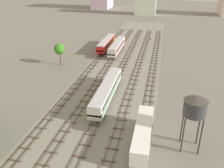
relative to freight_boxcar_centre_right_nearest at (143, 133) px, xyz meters
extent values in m
plane|color=slate|center=(-9.87, 31.16, -2.45)|extent=(480.00, 480.00, 0.00)
cube|color=gray|center=(-9.87, 31.16, -2.45)|extent=(23.73, 176.00, 0.01)
cube|color=#47382D|center=(-20.45, 32.16, -2.24)|extent=(0.07, 126.00, 0.15)
cube|color=#47382D|center=(-19.02, 32.16, -2.24)|extent=(0.07, 126.00, 0.15)
cube|color=brown|center=(-19.74, -8.34, -2.38)|extent=(2.40, 0.22, 0.14)
cube|color=brown|center=(-19.74, -5.34, -2.38)|extent=(2.40, 0.22, 0.14)
cube|color=brown|center=(-19.74, -2.34, -2.38)|extent=(2.40, 0.22, 0.14)
cube|color=brown|center=(-19.74, 0.66, -2.38)|extent=(2.40, 0.22, 0.14)
cube|color=brown|center=(-19.74, 3.66, -2.38)|extent=(2.40, 0.22, 0.14)
cube|color=brown|center=(-19.74, 6.66, -2.38)|extent=(2.40, 0.22, 0.14)
cube|color=brown|center=(-19.74, 9.66, -2.38)|extent=(2.40, 0.22, 0.14)
cube|color=brown|center=(-19.74, 12.66, -2.38)|extent=(2.40, 0.22, 0.14)
cube|color=brown|center=(-19.74, 15.66, -2.38)|extent=(2.40, 0.22, 0.14)
cube|color=brown|center=(-19.74, 18.66, -2.38)|extent=(2.40, 0.22, 0.14)
cube|color=brown|center=(-19.74, 21.66, -2.38)|extent=(2.40, 0.22, 0.14)
cube|color=brown|center=(-19.74, 24.66, -2.38)|extent=(2.40, 0.22, 0.14)
cube|color=brown|center=(-19.74, 27.66, -2.38)|extent=(2.40, 0.22, 0.14)
cube|color=brown|center=(-19.74, 30.66, -2.38)|extent=(2.40, 0.22, 0.14)
cube|color=brown|center=(-19.74, 33.66, -2.38)|extent=(2.40, 0.22, 0.14)
cube|color=brown|center=(-19.74, 36.66, -2.38)|extent=(2.40, 0.22, 0.14)
cube|color=brown|center=(-19.74, 39.66, -2.38)|extent=(2.40, 0.22, 0.14)
cube|color=brown|center=(-19.74, 42.66, -2.38)|extent=(2.40, 0.22, 0.14)
cube|color=brown|center=(-19.74, 45.66, -2.38)|extent=(2.40, 0.22, 0.14)
cube|color=brown|center=(-19.74, 48.66, -2.38)|extent=(2.40, 0.22, 0.14)
cube|color=brown|center=(-19.74, 51.66, -2.38)|extent=(2.40, 0.22, 0.14)
cube|color=brown|center=(-19.74, 54.66, -2.38)|extent=(2.40, 0.22, 0.14)
cube|color=brown|center=(-19.74, 57.66, -2.38)|extent=(2.40, 0.22, 0.14)
cube|color=brown|center=(-19.74, 60.66, -2.38)|extent=(2.40, 0.22, 0.14)
cube|color=brown|center=(-19.74, 63.66, -2.38)|extent=(2.40, 0.22, 0.14)
cube|color=brown|center=(-19.74, 66.66, -2.38)|extent=(2.40, 0.22, 0.14)
cube|color=brown|center=(-19.74, 69.66, -2.38)|extent=(2.40, 0.22, 0.14)
cube|color=brown|center=(-19.74, 72.66, -2.38)|extent=(2.40, 0.22, 0.14)
cube|color=brown|center=(-19.74, 75.66, -2.38)|extent=(2.40, 0.22, 0.14)
cube|color=brown|center=(-19.74, 78.66, -2.38)|extent=(2.40, 0.22, 0.14)
cube|color=brown|center=(-19.74, 81.66, -2.38)|extent=(2.40, 0.22, 0.14)
cube|color=brown|center=(-19.74, 84.66, -2.38)|extent=(2.40, 0.22, 0.14)
cube|color=brown|center=(-19.74, 87.66, -2.38)|extent=(2.40, 0.22, 0.14)
cube|color=brown|center=(-19.74, 90.66, -2.38)|extent=(2.40, 0.22, 0.14)
cube|color=brown|center=(-19.74, 93.66, -2.38)|extent=(2.40, 0.22, 0.14)
cube|color=#47382D|center=(-15.52, 32.16, -2.24)|extent=(0.07, 126.00, 0.15)
cube|color=#47382D|center=(-14.09, 32.16, -2.24)|extent=(0.07, 126.00, 0.15)
cube|color=brown|center=(-14.80, -8.34, -2.38)|extent=(2.40, 0.22, 0.14)
cube|color=brown|center=(-14.80, -5.34, -2.38)|extent=(2.40, 0.22, 0.14)
cube|color=brown|center=(-14.80, -2.34, -2.38)|extent=(2.40, 0.22, 0.14)
cube|color=brown|center=(-14.80, 0.66, -2.38)|extent=(2.40, 0.22, 0.14)
cube|color=brown|center=(-14.80, 3.66, -2.38)|extent=(2.40, 0.22, 0.14)
cube|color=brown|center=(-14.80, 6.66, -2.38)|extent=(2.40, 0.22, 0.14)
cube|color=brown|center=(-14.80, 9.66, -2.38)|extent=(2.40, 0.22, 0.14)
cube|color=brown|center=(-14.80, 12.66, -2.38)|extent=(2.40, 0.22, 0.14)
cube|color=brown|center=(-14.80, 15.66, -2.38)|extent=(2.40, 0.22, 0.14)
cube|color=brown|center=(-14.80, 18.66, -2.38)|extent=(2.40, 0.22, 0.14)
cube|color=brown|center=(-14.80, 21.66, -2.38)|extent=(2.40, 0.22, 0.14)
cube|color=brown|center=(-14.80, 24.66, -2.38)|extent=(2.40, 0.22, 0.14)
cube|color=brown|center=(-14.80, 27.66, -2.38)|extent=(2.40, 0.22, 0.14)
cube|color=brown|center=(-14.80, 30.66, -2.38)|extent=(2.40, 0.22, 0.14)
cube|color=brown|center=(-14.80, 33.66, -2.38)|extent=(2.40, 0.22, 0.14)
cube|color=brown|center=(-14.80, 36.66, -2.38)|extent=(2.40, 0.22, 0.14)
cube|color=brown|center=(-14.80, 39.66, -2.38)|extent=(2.40, 0.22, 0.14)
cube|color=brown|center=(-14.80, 42.66, -2.38)|extent=(2.40, 0.22, 0.14)
cube|color=brown|center=(-14.80, 45.66, -2.38)|extent=(2.40, 0.22, 0.14)
cube|color=brown|center=(-14.80, 48.66, -2.38)|extent=(2.40, 0.22, 0.14)
cube|color=brown|center=(-14.80, 51.66, -2.38)|extent=(2.40, 0.22, 0.14)
cube|color=brown|center=(-14.80, 54.66, -2.38)|extent=(2.40, 0.22, 0.14)
cube|color=brown|center=(-14.80, 57.66, -2.38)|extent=(2.40, 0.22, 0.14)
cube|color=brown|center=(-14.80, 60.66, -2.38)|extent=(2.40, 0.22, 0.14)
cube|color=brown|center=(-14.80, 63.66, -2.38)|extent=(2.40, 0.22, 0.14)
cube|color=brown|center=(-14.80, 66.66, -2.38)|extent=(2.40, 0.22, 0.14)
cube|color=brown|center=(-14.80, 69.66, -2.38)|extent=(2.40, 0.22, 0.14)
cube|color=brown|center=(-14.80, 72.66, -2.38)|extent=(2.40, 0.22, 0.14)
cube|color=brown|center=(-14.80, 75.66, -2.38)|extent=(2.40, 0.22, 0.14)
cube|color=brown|center=(-14.80, 78.66, -2.38)|extent=(2.40, 0.22, 0.14)
cube|color=brown|center=(-14.80, 81.66, -2.38)|extent=(2.40, 0.22, 0.14)
cube|color=brown|center=(-14.80, 84.66, -2.38)|extent=(2.40, 0.22, 0.14)
cube|color=brown|center=(-14.80, 87.66, -2.38)|extent=(2.40, 0.22, 0.14)
cube|color=brown|center=(-14.80, 90.66, -2.38)|extent=(2.40, 0.22, 0.14)
cube|color=brown|center=(-14.80, 93.66, -2.38)|extent=(2.40, 0.22, 0.14)
cube|color=#47382D|center=(-10.59, 32.16, -2.24)|extent=(0.07, 126.00, 0.15)
cube|color=#47382D|center=(-9.15, 32.16, -2.24)|extent=(0.07, 126.00, 0.15)
cube|color=brown|center=(-9.87, -5.34, -2.38)|extent=(2.40, 0.22, 0.14)
cube|color=brown|center=(-9.87, -2.34, -2.38)|extent=(2.40, 0.22, 0.14)
cube|color=brown|center=(-9.87, 0.66, -2.38)|extent=(2.40, 0.22, 0.14)
cube|color=brown|center=(-9.87, 3.66, -2.38)|extent=(2.40, 0.22, 0.14)
cube|color=brown|center=(-9.87, 6.66, -2.38)|extent=(2.40, 0.22, 0.14)
cube|color=brown|center=(-9.87, 9.66, -2.38)|extent=(2.40, 0.22, 0.14)
cube|color=brown|center=(-9.87, 12.66, -2.38)|extent=(2.40, 0.22, 0.14)
cube|color=brown|center=(-9.87, 15.66, -2.38)|extent=(2.40, 0.22, 0.14)
cube|color=brown|center=(-9.87, 18.66, -2.38)|extent=(2.40, 0.22, 0.14)
cube|color=brown|center=(-9.87, 21.66, -2.38)|extent=(2.40, 0.22, 0.14)
cube|color=brown|center=(-9.87, 24.66, -2.38)|extent=(2.40, 0.22, 0.14)
cube|color=brown|center=(-9.87, 27.66, -2.38)|extent=(2.40, 0.22, 0.14)
cube|color=brown|center=(-9.87, 30.66, -2.38)|extent=(2.40, 0.22, 0.14)
cube|color=brown|center=(-9.87, 33.66, -2.38)|extent=(2.40, 0.22, 0.14)
cube|color=brown|center=(-9.87, 36.66, -2.38)|extent=(2.40, 0.22, 0.14)
cube|color=brown|center=(-9.87, 39.66, -2.38)|extent=(2.40, 0.22, 0.14)
cube|color=brown|center=(-9.87, 42.66, -2.38)|extent=(2.40, 0.22, 0.14)
cube|color=brown|center=(-9.87, 45.66, -2.38)|extent=(2.40, 0.22, 0.14)
cube|color=brown|center=(-9.87, 48.66, -2.38)|extent=(2.40, 0.22, 0.14)
cube|color=brown|center=(-9.87, 51.66, -2.38)|extent=(2.40, 0.22, 0.14)
cube|color=brown|center=(-9.87, 54.66, -2.38)|extent=(2.40, 0.22, 0.14)
cube|color=brown|center=(-9.87, 57.66, -2.38)|extent=(2.40, 0.22, 0.14)
cube|color=brown|center=(-9.87, 60.66, -2.38)|extent=(2.40, 0.22, 0.14)
cube|color=brown|center=(-9.87, 63.66, -2.38)|extent=(2.40, 0.22, 0.14)
cube|color=brown|center=(-9.87, 66.66, -2.38)|extent=(2.40, 0.22, 0.14)
cube|color=brown|center=(-9.87, 69.66, -2.38)|extent=(2.40, 0.22, 0.14)
cube|color=brown|center=(-9.87, 72.66, -2.38)|extent=(2.40, 0.22, 0.14)
cube|color=brown|center=(-9.87, 75.66, -2.38)|extent=(2.40, 0.22, 0.14)
cube|color=brown|center=(-9.87, 78.66, -2.38)|extent=(2.40, 0.22, 0.14)
cube|color=brown|center=(-9.87, 81.66, -2.38)|extent=(2.40, 0.22, 0.14)
cube|color=brown|center=(-9.87, 84.66, -2.38)|extent=(2.40, 0.22, 0.14)
cube|color=brown|center=(-9.87, 87.66, -2.38)|extent=(2.40, 0.22, 0.14)
cube|color=brown|center=(-9.87, 90.66, -2.38)|extent=(2.40, 0.22, 0.14)
cube|color=brown|center=(-9.87, 93.66, -2.38)|extent=(2.40, 0.22, 0.14)
cube|color=#47382D|center=(-5.66, 32.16, -2.24)|extent=(0.07, 126.00, 0.15)
cube|color=#47382D|center=(-4.22, 32.16, -2.24)|extent=(0.07, 126.00, 0.15)
cube|color=brown|center=(-4.94, -5.34, -2.38)|extent=(2.40, 0.22, 0.14)
cube|color=brown|center=(-4.94, -2.34, -2.38)|extent=(2.40, 0.22, 0.14)
cube|color=brown|center=(-4.94, 0.66, -2.38)|extent=(2.40, 0.22, 0.14)
cube|color=brown|center=(-4.94, 3.66, -2.38)|extent=(2.40, 0.22, 0.14)
cube|color=brown|center=(-4.94, 6.66, -2.38)|extent=(2.40, 0.22, 0.14)
cube|color=brown|center=(-4.94, 9.66, -2.38)|extent=(2.40, 0.22, 0.14)
cube|color=brown|center=(-4.94, 12.66, -2.38)|extent=(2.40, 0.22, 0.14)
cube|color=brown|center=(-4.94, 15.66, -2.38)|extent=(2.40, 0.22, 0.14)
cube|color=brown|center=(-4.94, 18.66, -2.38)|extent=(2.40, 0.22, 0.14)
cube|color=brown|center=(-4.94, 21.66, -2.38)|extent=(2.40, 0.22, 0.14)
cube|color=brown|center=(-4.94, 24.66, -2.38)|extent=(2.40, 0.22, 0.14)
cube|color=brown|center=(-4.94, 27.66, -2.38)|extent=(2.40, 0.22, 0.14)
cube|color=brown|center=(-4.94, 30.66, -2.38)|extent=(2.40, 0.22, 0.14)
cube|color=brown|center=(-4.94, 33.66, -2.38)|extent=(2.40, 0.22, 0.14)
cube|color=brown|center=(-4.94, 36.66, -2.38)|extent=(2.40, 0.22, 0.14)
cube|color=brown|center=(-4.94, 39.66, -2.38)|extent=(2.40, 0.22, 0.14)
cube|color=brown|center=(-4.94, 42.66, -2.38)|extent=(2.40, 0.22, 0.14)
cube|color=brown|center=(-4.94, 45.66, -2.38)|extent=(2.40, 0.22, 0.14)
cube|color=brown|center=(-4.94, 48.66, -2.38)|extent=(2.40, 0.22, 0.14)
cube|color=brown|center=(-4.94, 51.66, -2.38)|extent=(2.40, 0.22, 0.14)
cube|color=brown|center=(-4.94, 54.66, -2.38)|extent=(2.40, 0.22, 0.14)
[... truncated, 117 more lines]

